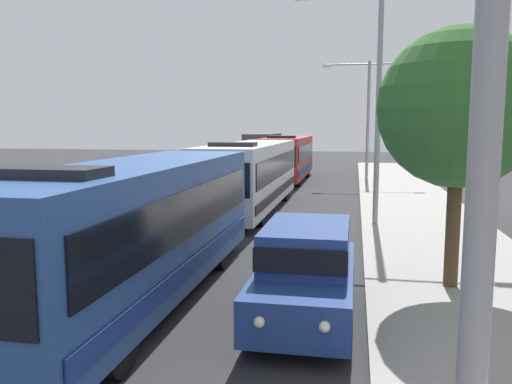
% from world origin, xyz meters
% --- Properties ---
extents(bus_lead, '(2.58, 10.56, 3.21)m').
position_xyz_m(bus_lead, '(-1.30, 12.37, 1.69)').
color(bus_lead, '#284C8C').
rests_on(bus_lead, ground_plane).
extents(bus_second_in_line, '(2.58, 11.84, 3.21)m').
position_xyz_m(bus_second_in_line, '(-1.30, 24.90, 1.69)').
color(bus_second_in_line, silver).
rests_on(bus_second_in_line, ground_plane).
extents(bus_middle, '(2.58, 10.73, 3.21)m').
position_xyz_m(bus_middle, '(-1.30, 37.88, 1.69)').
color(bus_middle, maroon).
rests_on(bus_middle, ground_plane).
extents(white_suv, '(1.86, 4.66, 1.90)m').
position_xyz_m(white_suv, '(2.40, 12.07, 1.03)').
color(white_suv, navy).
rests_on(white_suv, ground_plane).
extents(box_truck_oncoming, '(2.35, 8.23, 3.15)m').
position_xyz_m(box_truck_oncoming, '(-4.60, 45.56, 1.71)').
color(box_truck_oncoming, white).
rests_on(box_truck_oncoming, ground_plane).
extents(streetlamp_mid, '(6.24, 0.28, 8.65)m').
position_xyz_m(streetlamp_mid, '(4.10, 21.88, 5.44)').
color(streetlamp_mid, gray).
rests_on(streetlamp_mid, sidewalk).
extents(streetlamp_far, '(6.21, 0.28, 7.98)m').
position_xyz_m(streetlamp_far, '(4.10, 38.16, 5.08)').
color(streetlamp_far, gray).
rests_on(streetlamp_far, sidewalk).
extents(roadside_tree, '(3.58, 3.58, 5.87)m').
position_xyz_m(roadside_tree, '(5.54, 14.37, 4.21)').
color(roadside_tree, '#4C3823').
rests_on(roadside_tree, sidewalk).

